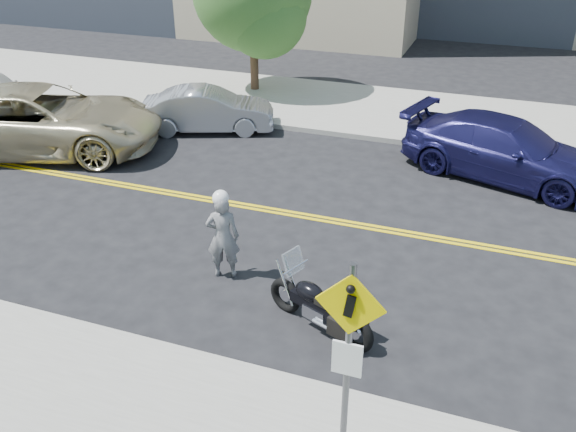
{
  "coord_description": "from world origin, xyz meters",
  "views": [
    {
      "loc": [
        5.35,
        -11.46,
        6.56
      ],
      "look_at": [
        2.0,
        -2.2,
        1.2
      ],
      "focal_mm": 38.0,
      "sensor_mm": 36.0,
      "label": 1
    }
  ],
  "objects_px": {
    "motorcyclist": "(223,234)",
    "motorcycle": "(320,297)",
    "pedestrian_sign": "(348,354)",
    "parked_car_silver": "(208,110)",
    "parked_car_blue": "(505,149)",
    "suv": "(41,120)"
  },
  "relations": [
    {
      "from": "parked_car_blue",
      "to": "motorcyclist",
      "type": "bearing_deg",
      "value": 160.63
    },
    {
      "from": "motorcyclist",
      "to": "parked_car_silver",
      "type": "relative_size",
      "value": 0.46
    },
    {
      "from": "pedestrian_sign",
      "to": "parked_car_silver",
      "type": "height_order",
      "value": "pedestrian_sign"
    },
    {
      "from": "pedestrian_sign",
      "to": "parked_car_silver",
      "type": "bearing_deg",
      "value": 123.86
    },
    {
      "from": "motorcyclist",
      "to": "motorcycle",
      "type": "distance_m",
      "value": 2.37
    },
    {
      "from": "suv",
      "to": "pedestrian_sign",
      "type": "bearing_deg",
      "value": -143.27
    },
    {
      "from": "pedestrian_sign",
      "to": "parked_car_silver",
      "type": "distance_m",
      "value": 12.73
    },
    {
      "from": "motorcyclist",
      "to": "suv",
      "type": "xyz_separation_m",
      "value": [
        -7.35,
        3.97,
        0.01
      ]
    },
    {
      "from": "motorcyclist",
      "to": "parked_car_blue",
      "type": "distance_m",
      "value": 8.0
    },
    {
      "from": "motorcycle",
      "to": "suv",
      "type": "xyz_separation_m",
      "value": [
        -9.52,
        4.88,
        0.26
      ]
    },
    {
      "from": "suv",
      "to": "parked_car_blue",
      "type": "height_order",
      "value": "suv"
    },
    {
      "from": "motorcyclist",
      "to": "motorcycle",
      "type": "xyz_separation_m",
      "value": [
        2.17,
        -0.91,
        -0.26
      ]
    },
    {
      "from": "suv",
      "to": "parked_car_silver",
      "type": "xyz_separation_m",
      "value": [
        3.58,
        2.97,
        -0.26
      ]
    },
    {
      "from": "motorcycle",
      "to": "parked_car_silver",
      "type": "height_order",
      "value": "parked_car_silver"
    },
    {
      "from": "suv",
      "to": "parked_car_silver",
      "type": "bearing_deg",
      "value": -68.19
    },
    {
      "from": "suv",
      "to": "parked_car_blue",
      "type": "relative_size",
      "value": 1.26
    },
    {
      "from": "motorcycle",
      "to": "parked_car_blue",
      "type": "bearing_deg",
      "value": 93.2
    },
    {
      "from": "pedestrian_sign",
      "to": "motorcycle",
      "type": "relative_size",
      "value": 1.44
    },
    {
      "from": "pedestrian_sign",
      "to": "parked_car_blue",
      "type": "height_order",
      "value": "pedestrian_sign"
    },
    {
      "from": "motorcyclist",
      "to": "suv",
      "type": "relative_size",
      "value": 0.28
    },
    {
      "from": "motorcycle",
      "to": "suv",
      "type": "height_order",
      "value": "suv"
    },
    {
      "from": "suv",
      "to": "parked_car_blue",
      "type": "xyz_separation_m",
      "value": [
        12.08,
        2.48,
        -0.15
      ]
    }
  ]
}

